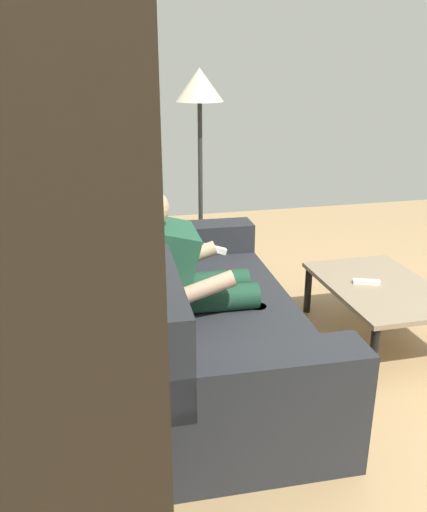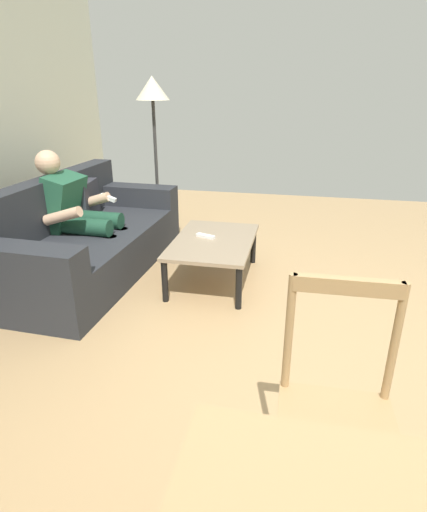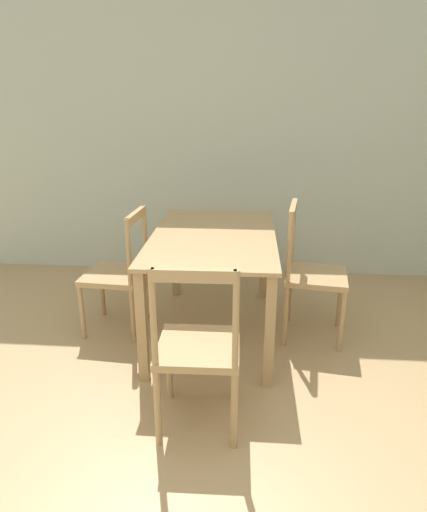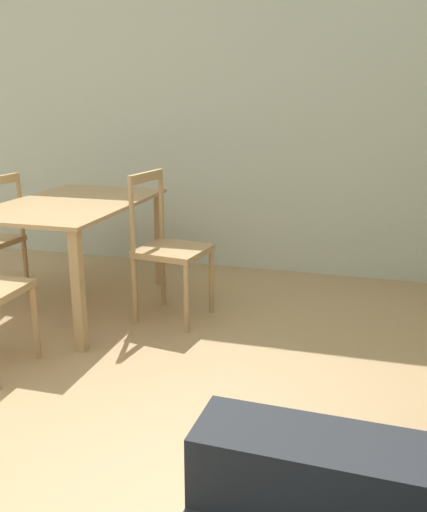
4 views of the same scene
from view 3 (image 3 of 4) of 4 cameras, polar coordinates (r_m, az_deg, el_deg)
The scene contains 5 objects.
wall_side at distance 4.37m, azimuth 3.45°, elevation 14.81°, with size 0.12×5.68×2.64m, color beige.
dining_table at distance 3.22m, azimuth -0.00°, elevation 0.80°, with size 1.39×0.86×0.76m.
dining_chair_near_wall at distance 3.31m, azimuth 12.20°, elevation -2.31°, with size 0.48×0.48×0.98m.
dining_chair_facing_couch at distance 2.37m, azimuth -1.94°, elevation -11.53°, with size 0.43×0.43×0.96m.
dining_chair_by_doorway at distance 3.41m, azimuth -11.82°, elevation -2.20°, with size 0.45×0.45×0.92m.
Camera 3 is at (1.04, 0.08, 1.70)m, focal length 32.00 mm.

